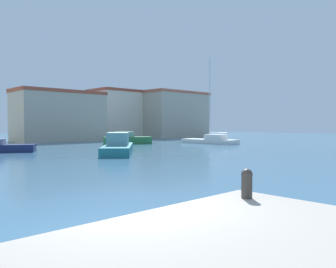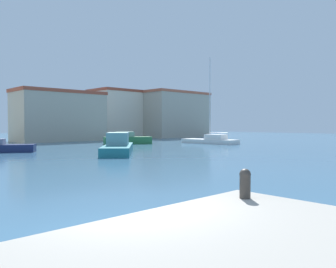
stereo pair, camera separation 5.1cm
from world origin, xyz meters
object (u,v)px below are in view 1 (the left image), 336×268
(sailboat_white_far_left, at_px, (211,140))
(motorboat_teal_mid_harbor, at_px, (118,146))
(motorboat_green_behind_lamppost, at_px, (127,139))
(mooring_bollard, at_px, (247,182))

(sailboat_white_far_left, bearing_deg, motorboat_teal_mid_harbor, -166.73)
(motorboat_teal_mid_harbor, distance_m, sailboat_white_far_left, 18.60)
(motorboat_teal_mid_harbor, xyz_separation_m, motorboat_green_behind_lamppost, (9.34, 11.20, -0.02))
(mooring_bollard, bearing_deg, motorboat_green_behind_lamppost, 57.33)
(motorboat_green_behind_lamppost, xyz_separation_m, sailboat_white_far_left, (8.77, -6.93, -0.13))
(mooring_bollard, distance_m, sailboat_white_far_left, 38.84)
(mooring_bollard, distance_m, motorboat_teal_mid_harbor, 23.91)
(mooring_bollard, height_order, motorboat_green_behind_lamppost, motorboat_green_behind_lamppost)
(mooring_bollard, xyz_separation_m, motorboat_teal_mid_harbor, (11.33, 21.04, -0.66))
(motorboat_green_behind_lamppost, bearing_deg, sailboat_white_far_left, -38.31)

